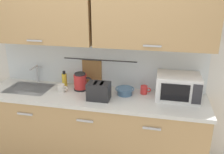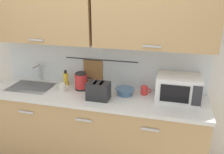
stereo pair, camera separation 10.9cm
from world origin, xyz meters
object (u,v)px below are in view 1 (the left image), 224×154
toaster (99,91)px  dish_soap_bottle (64,80)px  mug_near_sink (62,88)px  electric_kettle (81,82)px  microwave (178,87)px  mug_by_kettle (144,90)px  mixing_bowl (125,91)px

toaster → dish_soap_bottle: bearing=151.8°
mug_near_sink → electric_kettle: bearing=29.0°
microwave → mug_by_kettle: (-0.36, 0.05, -0.09)m
microwave → mug_near_sink: (-1.31, -0.10, -0.09)m
mug_near_sink → mixing_bowl: mug_near_sink is taller
microwave → mug_near_sink: 1.31m
electric_kettle → toaster: bearing=-37.1°
electric_kettle → mixing_bowl: 0.54m
mug_by_kettle → mug_near_sink: bearing=-170.9°
mug_by_kettle → microwave: bearing=-7.4°
dish_soap_bottle → mixing_bowl: bearing=-6.8°
mug_near_sink → mixing_bowl: bearing=6.3°
microwave → mug_near_sink: microwave is taller
electric_kettle → dish_soap_bottle: 0.24m
electric_kettle → dish_soap_bottle: bearing=165.0°
microwave → dish_soap_bottle: (-1.34, 0.07, -0.05)m
dish_soap_bottle → toaster: dish_soap_bottle is taller
mug_near_sink → toaster: bearing=-12.0°
dish_soap_bottle → electric_kettle: bearing=-15.0°
microwave → toaster: 0.85m
electric_kettle → mug_by_kettle: bearing=3.2°
microwave → dish_soap_bottle: microwave is taller
dish_soap_bottle → toaster: size_ratio=0.77×
electric_kettle → dish_soap_bottle: size_ratio=1.16×
mixing_bowl → mug_by_kettle: size_ratio=1.78×
mixing_bowl → electric_kettle: bearing=176.9°
dish_soap_bottle → mug_by_kettle: dish_soap_bottle is taller
microwave → dish_soap_bottle: size_ratio=2.35×
mixing_bowl → mug_near_sink: bearing=-173.7°
microwave → electric_kettle: microwave is taller
microwave → toaster: microwave is taller
toaster → mug_by_kettle: 0.53m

